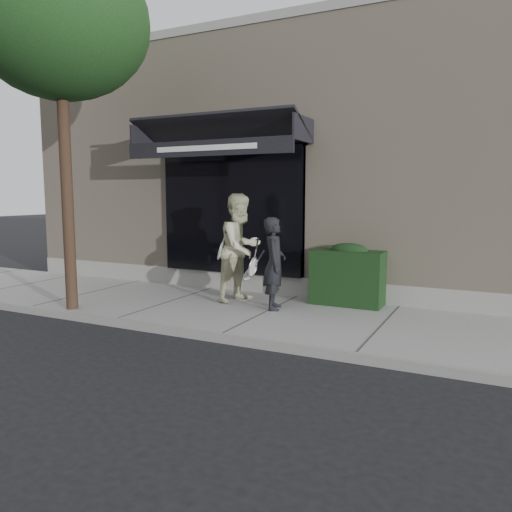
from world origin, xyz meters
The scene contains 8 objects.
ground centered at (0.00, 0.00, 0.00)m, with size 80.00×80.00×0.00m, color black.
sidewalk centered at (0.00, 0.00, 0.06)m, with size 20.00×3.00×0.12m, color gray.
curb centered at (0.00, -1.55, 0.07)m, with size 20.00×0.10×0.14m, color gray.
building_facade centered at (-0.01, 4.96, 2.74)m, with size 14.30×8.04×5.64m.
hedge centered at (1.10, 1.25, 0.66)m, with size 1.30×0.70×1.14m.
street_tree centered at (-3.20, -1.30, 4.98)m, with size 3.00×3.00×6.28m.
pedestrian_front centered at (0.04, 0.27, 0.93)m, with size 0.76×0.87×1.63m.
pedestrian_back centered at (-0.80, 0.60, 1.14)m, with size 1.01×1.16×2.04m.
Camera 1 is at (3.60, -7.65, 2.15)m, focal length 35.00 mm.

